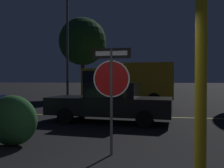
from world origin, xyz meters
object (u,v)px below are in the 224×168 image
at_px(yellow_pole_right, 201,86).
at_px(tree_0, 83,42).
at_px(hedge_bush_1, 12,120).
at_px(street_lamp, 67,27).
at_px(stop_sign, 111,79).
at_px(delivery_truck, 127,82).
at_px(passing_car_2, 110,103).

height_order(yellow_pole_right, tree_0, tree_0).
xyz_separation_m(yellow_pole_right, hedge_bush_1, (-4.04, 2.56, -0.94)).
height_order(hedge_bush_1, street_lamp, street_lamp).
height_order(stop_sign, tree_0, tree_0).
height_order(hedge_bush_1, delivery_truck, delivery_truck).
height_order(stop_sign, passing_car_2, stop_sign).
distance_m(delivery_truck, street_lamp, 5.56).
distance_m(street_lamp, tree_0, 4.97).
bearing_deg(tree_0, stop_sign, -72.38).
bearing_deg(passing_car_2, street_lamp, 36.61).
relative_size(passing_car_2, street_lamp, 0.66).
height_order(stop_sign, delivery_truck, delivery_truck).
bearing_deg(stop_sign, tree_0, 110.33).
xyz_separation_m(stop_sign, yellow_pole_right, (1.46, -2.17, -0.09)).
xyz_separation_m(passing_car_2, tree_0, (-4.37, 11.80, 4.26)).
bearing_deg(stop_sign, passing_car_2, 102.36).
xyz_separation_m(stop_sign, delivery_truck, (-0.73, 11.37, -0.14)).
relative_size(street_lamp, tree_0, 1.07).
distance_m(passing_car_2, street_lamp, 9.17).
relative_size(yellow_pole_right, delivery_truck, 0.53).
height_order(stop_sign, street_lamp, street_lamp).
xyz_separation_m(stop_sign, hedge_bush_1, (-2.58, 0.39, -1.03)).
xyz_separation_m(stop_sign, passing_car_2, (-0.72, 4.24, -0.90)).
distance_m(stop_sign, delivery_truck, 11.39).
bearing_deg(passing_car_2, yellow_pole_right, -155.35).
height_order(passing_car_2, delivery_truck, delivery_truck).
bearing_deg(hedge_bush_1, street_lamp, 101.70).
bearing_deg(hedge_bush_1, stop_sign, -8.56).
relative_size(stop_sign, street_lamp, 0.31).
xyz_separation_m(hedge_bush_1, delivery_truck, (1.85, 10.98, 0.88)).
bearing_deg(yellow_pole_right, tree_0, 109.79).
relative_size(yellow_pole_right, street_lamp, 0.41).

